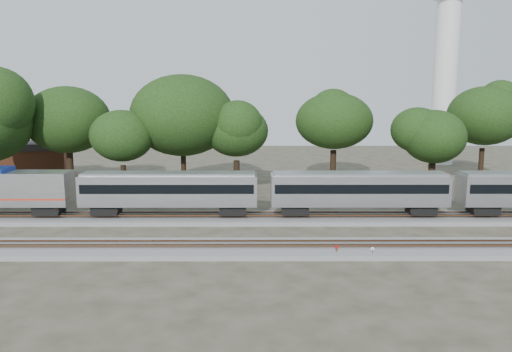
{
  "coord_description": "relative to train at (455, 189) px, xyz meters",
  "views": [
    {
      "loc": [
        -1.55,
        -42.52,
        12.39
      ],
      "look_at": [
        -1.43,
        5.0,
        4.65
      ],
      "focal_mm": 35.0,
      "sensor_mm": 36.0,
      "label": 1
    }
  ],
  "objects": [
    {
      "name": "ground",
      "position": [
        -18.28,
        -6.0,
        -3.21
      ],
      "size": [
        160.0,
        160.0,
        0.0
      ],
      "primitive_type": "plane",
      "color": "#383328",
      "rests_on": "ground"
    },
    {
      "name": "track_far",
      "position": [
        -18.28,
        -0.0,
        -3.0
      ],
      "size": [
        160.0,
        5.0,
        0.73
      ],
      "color": "slate",
      "rests_on": "ground"
    },
    {
      "name": "track_near",
      "position": [
        -18.28,
        -10.0,
        -3.0
      ],
      "size": [
        160.0,
        5.0,
        0.73
      ],
      "color": "slate",
      "rests_on": "ground"
    },
    {
      "name": "train",
      "position": [
        0.0,
        0.0,
        0.0
      ],
      "size": [
        109.24,
        3.12,
        4.6
      ],
      "color": "silver",
      "rests_on": "ground"
    },
    {
      "name": "switch_stand_red",
      "position": [
        -13.54,
        -11.56,
        -2.59
      ],
      "size": [
        0.29,
        0.13,
        0.96
      ],
      "rotation": [
        0.0,
        0.0,
        0.36
      ],
      "color": "#512D19",
      "rests_on": "ground"
    },
    {
      "name": "switch_stand_white",
      "position": [
        -10.8,
        -11.75,
        -2.65
      ],
      "size": [
        0.27,
        0.1,
        0.88
      ],
      "rotation": [
        0.0,
        0.0,
        -0.28
      ],
      "color": "#512D19",
      "rests_on": "ground"
    },
    {
      "name": "switch_lever",
      "position": [
        -10.18,
        -11.87,
        -3.06
      ],
      "size": [
        0.55,
        0.4,
        0.3
      ],
      "primitive_type": "cube",
      "rotation": [
        0.0,
        0.0,
        0.21
      ],
      "color": "#512D19",
      "rests_on": "ground"
    },
    {
      "name": "brick_building",
      "position": [
        -53.77,
        25.53,
        -0.47
      ],
      "size": [
        12.9,
        10.47,
        5.44
      ],
      "rotation": [
        0.0,
        0.0,
        0.24
      ],
      "color": "brown",
      "rests_on": "ground"
    },
    {
      "name": "tree_1",
      "position": [
        -43.88,
        15.82,
        6.02
      ],
      "size": [
        9.39,
        9.39,
        13.24
      ],
      "color": "black",
      "rests_on": "ground"
    },
    {
      "name": "tree_2",
      "position": [
        -35.51,
        10.23,
        4.4
      ],
      "size": [
        7.75,
        7.75,
        10.93
      ],
      "color": "black",
      "rests_on": "ground"
    },
    {
      "name": "tree_3",
      "position": [
        -28.88,
        14.12,
        6.64
      ],
      "size": [
        10.02,
        10.02,
        14.13
      ],
      "color": "black",
      "rests_on": "ground"
    },
    {
      "name": "tree_4",
      "position": [
        -22.1,
        13.0,
        4.77
      ],
      "size": [
        8.13,
        8.13,
        11.46
      ],
      "color": "black",
      "rests_on": "ground"
    },
    {
      "name": "tree_5",
      "position": [
        -8.85,
        20.65,
        5.63
      ],
      "size": [
        8.99,
        8.99,
        12.68
      ],
      "color": "black",
      "rests_on": "ground"
    },
    {
      "name": "tree_6",
      "position": [
        2.33,
        13.09,
        4.06
      ],
      "size": [
        7.41,
        7.41,
        10.45
      ],
      "color": "black",
      "rests_on": "ground"
    },
    {
      "name": "tree_7",
      "position": [
        11.42,
        19.54,
        6.36
      ],
      "size": [
        9.73,
        9.73,
        13.72
      ],
      "color": "black",
      "rests_on": "ground"
    }
  ]
}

